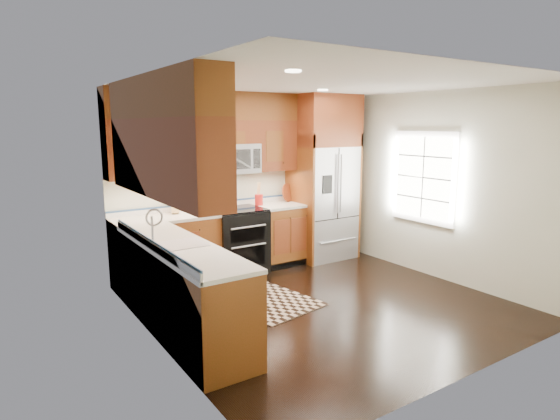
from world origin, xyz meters
TOP-DOWN VIEW (x-y plane):
  - ground at (0.00, 0.00)m, footprint 4.00×4.00m
  - wall_back at (0.00, 2.00)m, footprint 4.00×0.02m
  - wall_left at (-2.00, 0.00)m, footprint 0.02×4.00m
  - wall_right at (2.00, 0.00)m, footprint 0.02×4.00m
  - window at (1.98, 0.20)m, footprint 0.04×1.10m
  - base_cabinets at (-1.23, 0.90)m, footprint 2.85×3.00m
  - countertop at (-1.09, 1.01)m, footprint 2.86×3.01m
  - upper_cabinets at (-1.15, 1.09)m, footprint 2.85×3.00m
  - range at (-0.25, 1.67)m, footprint 0.76×0.67m
  - microwave at (-0.25, 1.80)m, footprint 0.76×0.40m
  - refrigerator at (1.30, 1.63)m, footprint 0.98×0.75m
  - sink_faucet at (-1.73, 0.23)m, footprint 0.54×0.44m
  - rug at (-0.54, 0.61)m, footprint 1.19×1.69m
  - knife_block at (-1.11, 1.85)m, footprint 0.15×0.17m
  - utensil_crock at (0.19, 1.79)m, footprint 0.14×0.14m
  - cutting_board at (0.75, 1.83)m, footprint 0.39×0.39m

SIDE VIEW (x-z plane):
  - ground at x=0.00m, z-range 0.00..0.00m
  - rug at x=-0.54m, z-range 0.00..0.01m
  - base_cabinets at x=-1.23m, z-range 0.00..0.90m
  - range at x=-0.25m, z-range 0.00..0.94m
  - countertop at x=-1.09m, z-range 0.90..0.94m
  - cutting_board at x=0.75m, z-range 0.94..0.96m
  - sink_faucet at x=-1.73m, z-range 0.81..1.18m
  - knife_block at x=-1.11m, z-range 0.91..1.20m
  - utensil_crock at x=0.19m, z-range 0.89..1.23m
  - wall_back at x=0.00m, z-range 0.00..2.60m
  - wall_left at x=-2.00m, z-range 0.00..2.60m
  - wall_right at x=2.00m, z-range 0.00..2.60m
  - refrigerator at x=1.30m, z-range 0.00..2.60m
  - window at x=1.98m, z-range 0.75..2.05m
  - microwave at x=-0.25m, z-range 1.45..1.87m
  - upper_cabinets at x=-1.15m, z-range 1.45..2.60m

